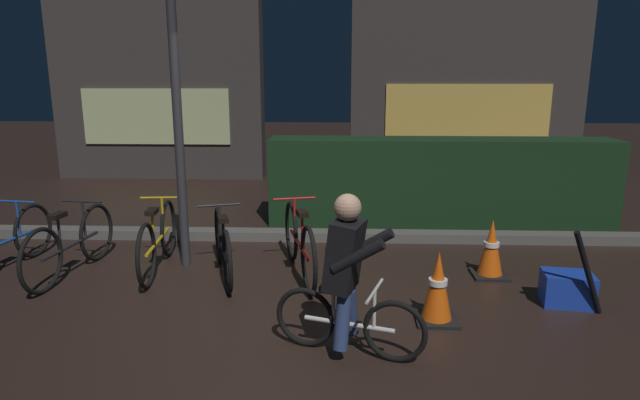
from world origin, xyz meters
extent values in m
plane|color=black|center=(0.00, 0.00, 0.00)|extent=(40.00, 40.00, 0.00)
cube|color=#56544F|center=(0.00, 2.20, 0.06)|extent=(12.00, 0.24, 0.12)
cube|color=black|center=(1.80, 3.10, 0.61)|extent=(4.80, 0.70, 1.21)
cube|color=#383330|center=(-3.30, 6.50, 1.81)|extent=(4.21, 0.50, 3.63)
cube|color=#BFCC8C|center=(-3.30, 6.23, 1.27)|extent=(2.94, 0.04, 1.10)
cube|color=#383330|center=(3.01, 7.20, 1.93)|extent=(4.83, 0.50, 3.86)
cube|color=#E5B751|center=(3.01, 6.93, 1.35)|extent=(3.38, 0.04, 1.10)
cylinder|color=#2D2D33|center=(-1.32, 1.20, 1.49)|extent=(0.10, 0.10, 2.98)
torus|color=black|center=(-3.17, 1.42, 0.31)|extent=(0.13, 0.63, 0.63)
cylinder|color=#19479E|center=(-3.23, 0.96, 0.31)|extent=(0.16, 0.93, 0.04)
cylinder|color=#19479E|center=(-3.19, 1.21, 0.51)|extent=(0.03, 0.03, 0.39)
cylinder|color=#19479E|center=(-3.19, 1.21, 0.71)|extent=(0.46, 0.08, 0.02)
torus|color=black|center=(-2.38, 1.34, 0.33)|extent=(0.11, 0.66, 0.65)
torus|color=black|center=(-2.48, 0.37, 0.33)|extent=(0.11, 0.66, 0.65)
cylinder|color=black|center=(-2.43, 0.85, 0.33)|extent=(0.14, 0.98, 0.04)
cylinder|color=black|center=(-2.45, 0.68, 0.51)|extent=(0.03, 0.03, 0.37)
cube|color=black|center=(-2.45, 0.68, 0.69)|extent=(0.12, 0.21, 0.05)
cylinder|color=black|center=(-2.40, 1.12, 0.53)|extent=(0.03, 0.03, 0.41)
cylinder|color=black|center=(-2.40, 1.12, 0.74)|extent=(0.46, 0.07, 0.02)
torus|color=black|center=(-1.61, 1.53, 0.33)|extent=(0.11, 0.66, 0.66)
torus|color=black|center=(-1.52, 0.55, 0.33)|extent=(0.11, 0.66, 0.66)
cylinder|color=gold|center=(-1.57, 1.04, 0.33)|extent=(0.13, 0.98, 0.04)
cylinder|color=gold|center=(-1.55, 0.87, 0.51)|extent=(0.03, 0.03, 0.37)
cube|color=black|center=(-1.55, 0.87, 0.70)|extent=(0.12, 0.21, 0.05)
cylinder|color=gold|center=(-1.59, 1.31, 0.54)|extent=(0.03, 0.03, 0.42)
cylinder|color=gold|center=(-1.59, 1.31, 0.75)|extent=(0.46, 0.07, 0.02)
torus|color=black|center=(-0.98, 1.34, 0.31)|extent=(0.23, 0.61, 0.63)
torus|color=black|center=(-0.69, 0.46, 0.31)|extent=(0.23, 0.61, 0.63)
cylinder|color=black|center=(-0.83, 0.90, 0.31)|extent=(0.32, 0.90, 0.04)
cylinder|color=black|center=(-0.79, 0.75, 0.49)|extent=(0.03, 0.03, 0.35)
cube|color=black|center=(-0.79, 0.75, 0.66)|extent=(0.16, 0.22, 0.05)
cylinder|color=black|center=(-0.91, 1.15, 0.51)|extent=(0.03, 0.03, 0.39)
cylinder|color=black|center=(-0.91, 1.15, 0.71)|extent=(0.45, 0.16, 0.02)
torus|color=black|center=(-0.16, 1.44, 0.34)|extent=(0.22, 0.67, 0.68)
torus|color=black|center=(0.10, 0.45, 0.34)|extent=(0.22, 0.67, 0.68)
cylinder|color=#B21919|center=(-0.03, 0.94, 0.34)|extent=(0.29, 1.00, 0.04)
cylinder|color=#B21919|center=(0.01, 0.77, 0.53)|extent=(0.03, 0.03, 0.38)
cube|color=black|center=(0.01, 0.77, 0.72)|extent=(0.15, 0.22, 0.05)
cylinder|color=#B21919|center=(-0.10, 1.21, 0.56)|extent=(0.03, 0.03, 0.43)
cylinder|color=#B21919|center=(-0.10, 1.21, 0.77)|extent=(0.45, 0.14, 0.02)
cube|color=black|center=(1.23, -0.10, 0.01)|extent=(0.36, 0.36, 0.03)
cone|color=#EA560F|center=(1.23, -0.10, 0.33)|extent=(0.26, 0.26, 0.60)
cylinder|color=white|center=(1.23, -0.10, 0.36)|extent=(0.16, 0.16, 0.05)
cube|color=black|center=(1.98, 0.99, 0.01)|extent=(0.36, 0.36, 0.03)
cone|color=#EA560F|center=(1.98, 0.99, 0.32)|extent=(0.26, 0.26, 0.59)
cylinder|color=white|center=(1.98, 0.99, 0.35)|extent=(0.16, 0.16, 0.05)
cube|color=#193DB7|center=(2.50, 0.30, 0.15)|extent=(0.48, 0.38, 0.30)
torus|color=black|center=(0.80, -0.80, 0.24)|extent=(0.47, 0.19, 0.48)
torus|color=black|center=(0.13, -0.59, 0.24)|extent=(0.47, 0.19, 0.48)
cylinder|color=silver|center=(0.47, -0.69, 0.24)|extent=(0.68, 0.25, 0.04)
cylinder|color=silver|center=(0.35, -0.66, 0.37)|extent=(0.03, 0.03, 0.26)
cube|color=black|center=(0.35, -0.66, 0.51)|extent=(0.22, 0.16, 0.05)
cylinder|color=silver|center=(0.65, -0.75, 0.39)|extent=(0.03, 0.03, 0.30)
cylinder|color=silver|center=(0.65, -0.75, 0.54)|extent=(0.16, 0.45, 0.02)
cylinder|color=navy|center=(0.48, -0.59, 0.30)|extent=(0.17, 0.23, 0.42)
cylinder|color=navy|center=(0.42, -0.78, 0.30)|extent=(0.17, 0.23, 0.42)
cube|color=black|center=(0.43, -0.68, 0.79)|extent=(0.34, 0.38, 0.54)
sphere|color=tan|center=(0.45, -0.69, 1.15)|extent=(0.20, 0.20, 0.20)
cylinder|color=black|center=(0.61, -0.59, 0.84)|extent=(0.40, 0.20, 0.29)
cylinder|color=black|center=(0.52, -0.86, 0.84)|extent=(0.40, 0.20, 0.29)
ellipsoid|color=brown|center=(0.43, -0.47, 0.74)|extent=(0.35, 0.25, 0.24)
cylinder|color=black|center=(2.55, 0.05, 0.40)|extent=(0.39, 0.18, 0.80)
camera|label=1|loc=(0.40, -4.42, 2.07)|focal=30.15mm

